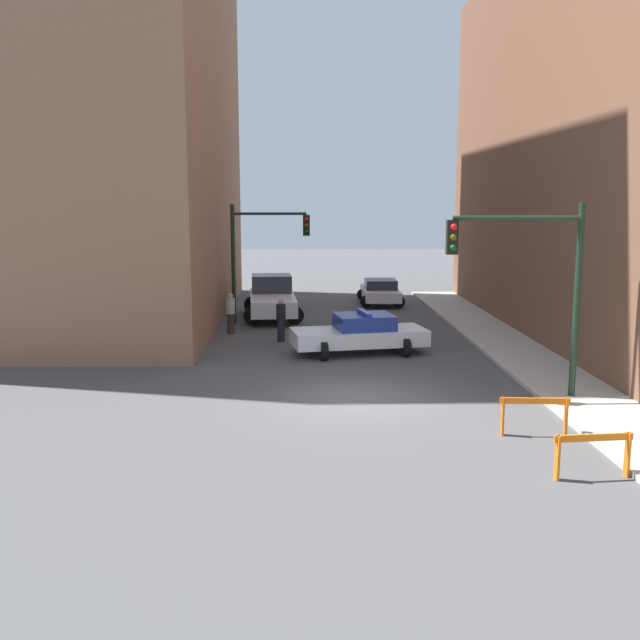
# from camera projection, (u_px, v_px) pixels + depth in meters

# --- Properties ---
(ground_plane) EXTENTS (120.00, 120.00, 0.00)m
(ground_plane) POSITION_uv_depth(u_px,v_px,m) (355.00, 399.00, 19.55)
(ground_plane) COLOR #4C4C4F
(sidewalk_right) EXTENTS (2.40, 44.00, 0.12)m
(sidewalk_right) POSITION_uv_depth(u_px,v_px,m) (578.00, 395.00, 19.71)
(sidewalk_right) COLOR #B2ADA3
(sidewalk_right) RESTS_ON ground_plane
(building_corner_left) EXTENTS (14.00, 20.00, 25.60)m
(building_corner_left) POSITION_uv_depth(u_px,v_px,m) (57.00, 27.00, 30.88)
(building_corner_left) COLOR #93664C
(building_corner_left) RESTS_ON ground_plane
(traffic_light_near) EXTENTS (3.64, 0.35, 5.20)m
(traffic_light_near) POSITION_uv_depth(u_px,v_px,m) (535.00, 271.00, 18.83)
(traffic_light_near) COLOR black
(traffic_light_near) RESTS_ON sidewalk_right
(traffic_light_far) EXTENTS (3.44, 0.35, 5.20)m
(traffic_light_far) POSITION_uv_depth(u_px,v_px,m) (258.00, 246.00, 30.99)
(traffic_light_far) COLOR black
(traffic_light_far) RESTS_ON ground_plane
(police_car) EXTENTS (4.95, 2.87, 1.52)m
(police_car) POSITION_uv_depth(u_px,v_px,m) (360.00, 333.00, 25.18)
(police_car) COLOR white
(police_car) RESTS_ON ground_plane
(white_truck) EXTENTS (2.89, 5.53, 1.90)m
(white_truck) POSITION_uv_depth(u_px,v_px,m) (272.00, 298.00, 32.92)
(white_truck) COLOR silver
(white_truck) RESTS_ON ground_plane
(parked_car_near) EXTENTS (2.33, 4.33, 1.31)m
(parked_car_near) POSITION_uv_depth(u_px,v_px,m) (380.00, 291.00, 37.21)
(parked_car_near) COLOR silver
(parked_car_near) RESTS_ON ground_plane
(pedestrian_crossing) EXTENTS (0.50, 0.50, 1.66)m
(pedestrian_crossing) POSITION_uv_depth(u_px,v_px,m) (281.00, 319.00, 27.33)
(pedestrian_crossing) COLOR black
(pedestrian_crossing) RESTS_ON ground_plane
(pedestrian_corner) EXTENTS (0.49, 0.49, 1.66)m
(pedestrian_corner) POSITION_uv_depth(u_px,v_px,m) (231.00, 313.00, 28.91)
(pedestrian_corner) COLOR #382D23
(pedestrian_corner) RESTS_ON ground_plane
(barrier_front) EXTENTS (1.60, 0.29, 0.90)m
(barrier_front) POSITION_uv_depth(u_px,v_px,m) (593.00, 448.00, 13.85)
(barrier_front) COLOR orange
(barrier_front) RESTS_ON ground_plane
(barrier_mid) EXTENTS (1.60, 0.27, 0.90)m
(barrier_mid) POSITION_uv_depth(u_px,v_px,m) (535.00, 410.00, 16.38)
(barrier_mid) COLOR orange
(barrier_mid) RESTS_ON ground_plane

